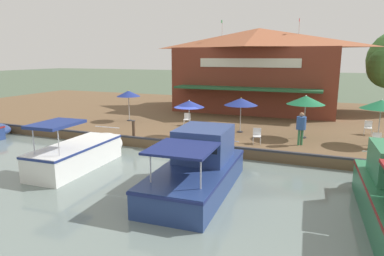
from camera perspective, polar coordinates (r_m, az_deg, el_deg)
The scene contains 17 objects.
ground_plane at distance 19.43m, azimuth -2.63°, elevation -4.19°, with size 220.00×220.00×0.00m, color #4C5B47.
quay_deck at distance 29.48m, azimuth 6.26°, elevation 1.88°, with size 22.00×56.00×0.60m, color brown.
quay_edge_fender at distance 19.35m, azimuth -2.53°, elevation -2.27°, with size 0.20×50.40×0.10m, color #2D2D33.
waterfront_restaurant at distance 31.55m, azimuth 10.87°, elevation 9.62°, with size 9.47×14.12×7.99m.
patio_umbrella_near_quay_edge at distance 21.80m, azimuth 8.15°, elevation 4.36°, with size 2.10×2.10×2.24m.
patio_umbrella_back_row at distance 25.99m, azimuth -10.54°, elevation 5.65°, with size 1.75×1.75×2.31m.
patio_umbrella_by_entrance at distance 20.35m, azimuth -0.48°, elevation 4.02°, with size 1.82×1.82×2.24m.
patio_umbrella_mid_patio_left at distance 21.08m, azimuth 18.44°, elevation 4.43°, with size 2.19×2.19×2.56m.
patio_umbrella_far_corner at distance 21.01m, azimuth 29.04°, elevation 3.46°, with size 2.15×2.15×2.53m.
cafe_chair_mid_patio at distance 19.35m, azimuth 10.78°, elevation -1.17°, with size 0.52×0.52×0.85m.
cafe_chair_beside_entrance at distance 23.84m, azimuth 27.30°, elevation 0.15°, with size 0.47×0.47×0.85m.
cafe_chair_back_row_seat at distance 24.04m, azimuth -0.84°, elevation 1.57°, with size 0.53×0.53×0.85m.
cafe_chair_facing_river at distance 20.34m, azimuth 28.48°, elevation -1.78°, with size 0.50×0.50×0.85m.
person_at_quay_edge at distance 19.44m, azimuth 17.73°, elevation 0.58°, with size 0.51×0.51×1.82m.
motorboat_far_downstream at distance 17.74m, azimuth -17.71°, elevation -3.77°, with size 5.99×2.13×2.45m.
motorboat_second_along at distance 14.31m, azimuth 1.61°, elevation -6.30°, with size 7.40×2.89×2.39m.
mooring_post at distance 20.83m, azimuth -9.71°, elevation -0.09°, with size 0.22×0.22×1.01m.
Camera 1 is at (16.98, 7.78, 5.36)m, focal length 32.00 mm.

